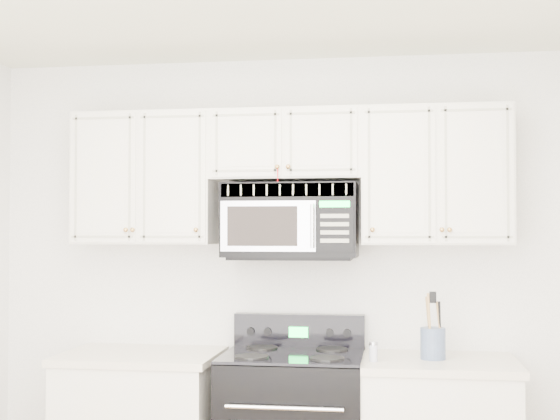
# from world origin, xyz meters

# --- Properties ---
(room) EXTENTS (3.51, 3.51, 2.61)m
(room) POSITION_xyz_m (0.00, 0.00, 1.30)
(room) COLOR brown
(room) RESTS_ON ground
(upper_cabinets) EXTENTS (2.44, 0.37, 0.75)m
(upper_cabinets) POSITION_xyz_m (-0.00, 1.58, 1.93)
(upper_cabinets) COLOR beige
(upper_cabinets) RESTS_ON ground
(microwave) EXTENTS (0.74, 0.42, 0.41)m
(microwave) POSITION_xyz_m (0.02, 1.56, 1.65)
(microwave) COLOR black
(microwave) RESTS_ON ground
(utensil_crock) EXTENTS (0.13, 0.13, 0.35)m
(utensil_crock) POSITION_xyz_m (0.79, 1.44, 1.01)
(utensil_crock) COLOR #495E83
(utensil_crock) RESTS_ON base_cabinet_right
(shaker_salt) EXTENTS (0.04, 0.04, 0.09)m
(shaker_salt) POSITION_xyz_m (0.48, 1.34, 0.97)
(shaker_salt) COLOR #B4B4CC
(shaker_salt) RESTS_ON base_cabinet_right
(shaker_pepper) EXTENTS (0.04, 0.04, 0.10)m
(shaker_pepper) POSITION_xyz_m (0.49, 1.31, 0.97)
(shaker_pepper) COLOR #B4B4CC
(shaker_pepper) RESTS_ON base_cabinet_right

